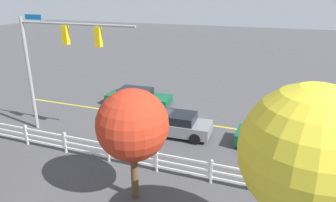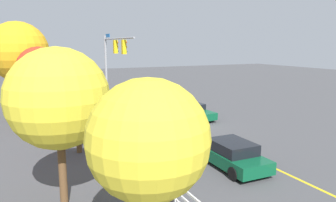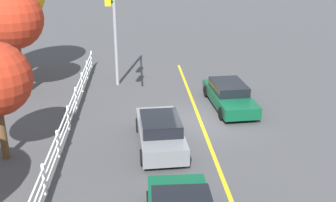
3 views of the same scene
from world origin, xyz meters
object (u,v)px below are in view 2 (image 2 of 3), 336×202
object	(u,v)px
car_1	(230,154)
car_2	(172,127)
car_0	(191,111)
tree_0	(148,141)
tree_4	(39,69)
tree_3	(58,99)
tree_1	(77,96)
tree_2	(18,52)

from	to	relation	value
car_1	car_2	size ratio (longest dim) A/B	1.02
car_0	car_1	world-z (taller)	car_1
car_2	tree_0	world-z (taller)	tree_0
car_0	tree_4	world-z (taller)	tree_4
car_1	car_2	bearing A→B (deg)	3.46
tree_3	tree_1	bearing A→B (deg)	-15.58
tree_1	tree_2	xyz separation A→B (m)	(10.89, 2.56, 2.21)
car_2	tree_2	bearing A→B (deg)	37.11
tree_4	tree_2	bearing A→B (deg)	20.79
tree_2	tree_4	size ratio (longest dim) A/B	1.34
car_2	tree_1	distance (m)	6.67
tree_0	tree_2	bearing A→B (deg)	6.26
tree_2	tree_3	bearing A→B (deg)	-176.98
tree_0	tree_4	size ratio (longest dim) A/B	0.89
tree_3	tree_4	xyz separation A→B (m)	(13.54, -0.37, 0.12)
tree_0	tree_3	world-z (taller)	tree_3
car_2	tree_3	bearing A→B (deg)	126.87
tree_0	tree_4	xyz separation A→B (m)	(18.36, 1.12, 0.54)
car_2	tree_4	world-z (taller)	tree_4
car_2	tree_1	xyz separation A→B (m)	(-0.49, 6.13, 2.58)
tree_0	tree_1	size ratio (longest dim) A/B	1.12
car_2	tree_1	world-z (taller)	tree_1
car_1	tree_0	bearing A→B (deg)	130.08
car_0	car_1	size ratio (longest dim) A/B	1.07
tree_1	tree_3	world-z (taller)	tree_3
tree_0	car_2	bearing A→B (deg)	-29.23
tree_0	tree_3	bearing A→B (deg)	17.14
car_1	tree_3	size ratio (longest dim) A/B	0.77
tree_0	tree_1	world-z (taller)	tree_0
tree_0	car_1	bearing A→B (deg)	-50.92
car_1	tree_0	world-z (taller)	tree_0
car_2	tree_4	size ratio (longest dim) A/B	0.76
tree_3	tree_4	bearing A→B (deg)	-1.57
tree_0	tree_2	distance (m)	21.89
tree_1	tree_4	distance (m)	7.73
tree_1	tree_2	bearing A→B (deg)	13.22
car_0	car_2	world-z (taller)	car_2
tree_1	tree_3	bearing A→B (deg)	164.42
car_1	tree_4	xyz separation A→B (m)	(13.03, 7.68, 3.57)
tree_0	tree_3	size ratio (longest dim) A/B	0.88
car_0	tree_3	world-z (taller)	tree_3
car_0	tree_1	size ratio (longest dim) A/B	1.05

